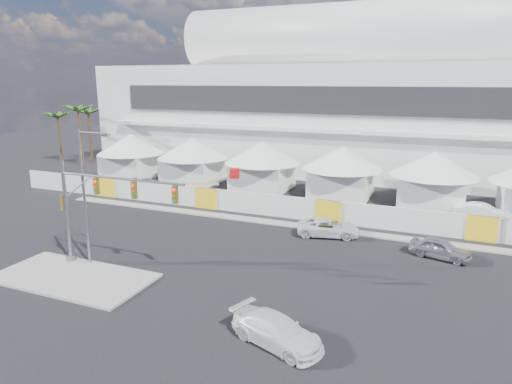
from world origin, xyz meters
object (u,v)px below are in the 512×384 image
at_px(pickup_curb, 328,228).
at_px(streetlight_median, 86,188).
at_px(traffic_mast, 91,209).
at_px(boom_lift, 195,193).
at_px(lot_car_c, 150,185).
at_px(pickup_near, 277,331).
at_px(lot_car_a, 483,213).
at_px(sedan_silver, 440,249).

bearing_deg(pickup_curb, streetlight_median, 118.48).
relative_size(traffic_mast, boom_lift, 1.33).
distance_m(streetlight_median, boom_lift, 17.44).
height_order(lot_car_c, boom_lift, boom_lift).
distance_m(pickup_near, lot_car_a, 27.01).
xyz_separation_m(lot_car_a, lot_car_c, (-33.86, -1.51, -0.13)).
xyz_separation_m(lot_car_a, traffic_mast, (-24.37, -21.10, 3.28)).
height_order(sedan_silver, streetlight_median, streetlight_median).
xyz_separation_m(traffic_mast, boom_lift, (-2.22, 16.99, -3.10)).
relative_size(sedan_silver, pickup_curb, 0.83).
distance_m(lot_car_a, lot_car_c, 33.90).
relative_size(sedan_silver, lot_car_c, 0.93).
bearing_deg(sedan_silver, pickup_curb, 94.10).
distance_m(pickup_curb, traffic_mast, 17.89).
distance_m(pickup_curb, lot_car_c, 23.51).
relative_size(sedan_silver, lot_car_a, 0.87).
bearing_deg(pickup_curb, lot_car_a, -65.56).
bearing_deg(traffic_mast, boom_lift, 97.45).
bearing_deg(pickup_curb, lot_car_c, 57.82).
xyz_separation_m(lot_car_c, streetlight_median, (9.09, -19.40, 4.67)).
bearing_deg(pickup_curb, traffic_mast, 119.85).
height_order(pickup_curb, pickup_near, pickup_near).
distance_m(pickup_curb, pickup_near, 16.08).
bearing_deg(pickup_curb, boom_lift, 58.34).
xyz_separation_m(sedan_silver, lot_car_c, (-30.61, 9.08, -0.06)).
bearing_deg(pickup_curb, pickup_near, 171.78).
bearing_deg(pickup_near, sedan_silver, -5.57).
xyz_separation_m(pickup_curb, boom_lift, (-15.00, 4.92, 0.26)).
distance_m(pickup_near, traffic_mast, 15.17).
xyz_separation_m(lot_car_c, traffic_mast, (9.50, -19.60, 3.41)).
height_order(sedan_silver, lot_car_a, lot_car_a).
bearing_deg(lot_car_a, pickup_curb, 133.79).
relative_size(pickup_curb, streetlight_median, 0.55).
xyz_separation_m(sedan_silver, boom_lift, (-23.33, 6.47, 0.25)).
distance_m(sedan_silver, lot_car_a, 11.08).
distance_m(pickup_curb, lot_car_a, 14.70).
bearing_deg(pickup_near, traffic_mast, 94.33).
xyz_separation_m(sedan_silver, streetlight_median, (-21.52, -10.31, 4.61)).
bearing_deg(lot_car_c, sedan_silver, -118.55).
bearing_deg(pickup_curb, sedan_silver, -114.08).
xyz_separation_m(sedan_silver, pickup_curb, (-8.33, 1.55, -0.01)).
bearing_deg(boom_lift, streetlight_median, -102.61).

